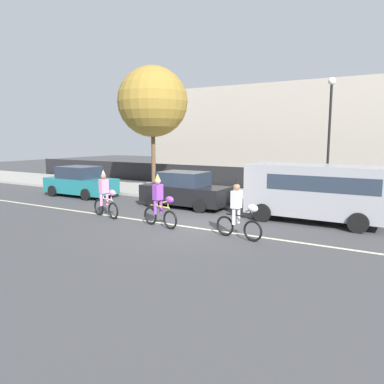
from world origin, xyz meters
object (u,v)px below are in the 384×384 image
parade_cyclist_pink (106,197)px  parked_car_teal (80,182)px  parade_cyclist_zebra (239,213)px  parked_car_black (185,190)px  parade_cyclist_purple (160,204)px  parked_van_grey (317,189)px  street_lamp_post (330,121)px

parade_cyclist_pink → parked_car_teal: 6.10m
parade_cyclist_pink → parade_cyclist_zebra: (5.95, -0.26, 0.00)m
parked_car_black → parade_cyclist_zebra: bearing=-40.9°
parade_cyclist_zebra → parade_cyclist_purple: bearing=179.7°
parade_cyclist_pink → parked_van_grey: parked_van_grey is taller
parked_van_grey → parked_car_black: parked_van_grey is taller
parked_van_grey → street_lamp_post: (-0.51, 4.48, 2.71)m
parked_car_teal → parked_car_black: (6.64, 0.18, 0.00)m
parade_cyclist_purple → parade_cyclist_zebra: bearing=-0.3°
parade_cyclist_purple → parked_car_teal: size_ratio=0.47×
parade_cyclist_pink → parade_cyclist_purple: bearing=-4.8°
parade_cyclist_zebra → parked_car_black: (-4.40, 3.81, -0.06)m
parade_cyclist_zebra → parked_van_grey: parked_van_grey is taller
parked_van_grey → parked_car_black: size_ratio=1.22×
parade_cyclist_zebra → parked_van_grey: bearing=67.3°
parade_cyclist_zebra → parked_car_black: 5.82m
parked_car_teal → street_lamp_post: size_ratio=0.70×
parked_car_teal → parked_car_black: same height
parked_van_grey → parked_car_teal: size_ratio=1.22×
parked_van_grey → parked_car_teal: 12.60m
parked_car_teal → parade_cyclist_purple: bearing=-24.4°
parade_cyclist_pink → parked_car_teal: size_ratio=0.47×
parade_cyclist_purple → parade_cyclist_zebra: size_ratio=1.00×
parade_cyclist_purple → parked_car_teal: (-7.95, 3.61, -0.06)m
parade_cyclist_pink → parked_van_grey: size_ratio=0.38×
parked_car_black → street_lamp_post: 7.69m
parked_car_teal → street_lamp_post: (12.08, 4.57, 3.21)m
parked_van_grey → street_lamp_post: street_lamp_post is taller
parade_cyclist_zebra → street_lamp_post: bearing=82.7°
parade_cyclist_purple → parade_cyclist_pink: bearing=175.2°
parked_car_black → street_lamp_post: size_ratio=0.70×
parade_cyclist_purple → street_lamp_post: 9.69m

